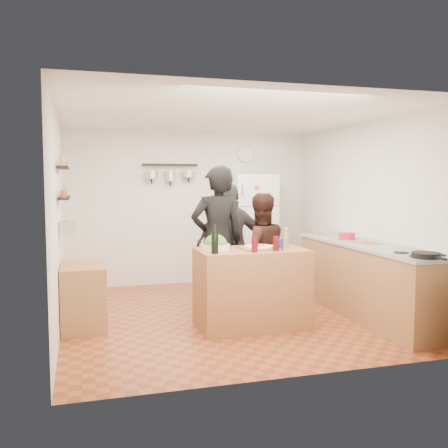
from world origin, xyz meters
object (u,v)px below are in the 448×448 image
object	(u,v)px
counter_run	(369,281)
skillet	(426,255)
salad_bowl	(215,247)
person_left	(217,241)
pepper_mill	(286,239)
prep_island	(251,288)
fridge	(252,229)
wall_clock	(245,154)
salt_canister	(280,244)
person_center	(260,254)
person_back	(232,245)
red_bowl	(347,236)
side_table	(84,296)
wine_bottle	(215,243)

from	to	relation	value
counter_run	skillet	bearing A→B (deg)	-94.83
salad_bowl	counter_run	distance (m)	2.04
skillet	person_left	bearing A→B (deg)	133.26
salad_bowl	skillet	xyz separation A→B (m)	(1.88, -1.22, 0.00)
pepper_mill	person_left	world-z (taller)	person_left
prep_island	fridge	bearing A→B (deg)	70.73
person_left	fridge	xyz separation A→B (m)	(1.05, 1.68, -0.04)
skillet	wall_clock	world-z (taller)	wall_clock
salt_canister	person_center	xyz separation A→B (m)	(-0.02, 0.61, -0.20)
skillet	wall_clock	xyz separation A→B (m)	(-0.65, 3.81, 1.20)
salad_bowl	person_back	world-z (taller)	person_back
person_back	wall_clock	distance (m)	2.21
counter_run	skillet	xyz separation A→B (m)	(-0.10, -1.18, 0.50)
person_back	red_bowl	xyz separation A→B (m)	(1.44, -0.56, 0.13)
salad_bowl	person_left	size ratio (longest dim) A/B	0.17
prep_island	side_table	bearing A→B (deg)	164.58
counter_run	side_table	xyz separation A→B (m)	(-3.44, 0.51, -0.09)
person_back	salad_bowl	bearing A→B (deg)	66.19
salt_canister	wall_clock	size ratio (longest dim) A/B	0.43
pepper_mill	salt_canister	xyz separation A→B (m)	(-0.15, -0.17, -0.03)
counter_run	red_bowl	world-z (taller)	red_bowl
salt_canister	person_back	bearing A→B (deg)	101.27
counter_run	side_table	world-z (taller)	counter_run
counter_run	side_table	size ratio (longest dim) A/B	3.29
salt_canister	person_center	size ratio (longest dim) A/B	0.08
red_bowl	fridge	xyz separation A→B (m)	(-0.70, 1.84, -0.07)
salad_bowl	salt_canister	size ratio (longest dim) A/B	2.58
person_back	red_bowl	world-z (taller)	person_back
skillet	wall_clock	distance (m)	4.05
pepper_mill	salt_canister	size ratio (longest dim) A/B	1.47
counter_run	person_left	bearing A→B (deg)	160.97
person_center	fridge	world-z (taller)	fridge
salad_bowl	pepper_mill	bearing A→B (deg)	0.00
wine_bottle	counter_run	size ratio (longest dim) A/B	0.09
skillet	pepper_mill	bearing A→B (deg)	129.47
skillet	fridge	size ratio (longest dim) A/B	0.16
person_left	skillet	world-z (taller)	person_left
pepper_mill	skillet	size ratio (longest dim) A/B	0.65
skillet	side_table	world-z (taller)	skillet
salad_bowl	red_bowl	xyz separation A→B (m)	(1.93, 0.42, 0.02)
wall_clock	person_center	bearing A→B (deg)	-103.76
wine_bottle	red_bowl	distance (m)	2.13
salad_bowl	wine_bottle	xyz separation A→B (m)	(-0.08, -0.27, 0.08)
skillet	fridge	xyz separation A→B (m)	(-0.65, 3.48, -0.05)
person_left	salt_canister	bearing A→B (deg)	122.76
red_bowl	wall_clock	xyz separation A→B (m)	(-0.70, 2.17, 1.18)
wall_clock	fridge	bearing A→B (deg)	-90.00
salad_bowl	person_center	bearing A→B (deg)	32.03
prep_island	person_center	bearing A→B (deg)	60.11
pepper_mill	counter_run	bearing A→B (deg)	-2.06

